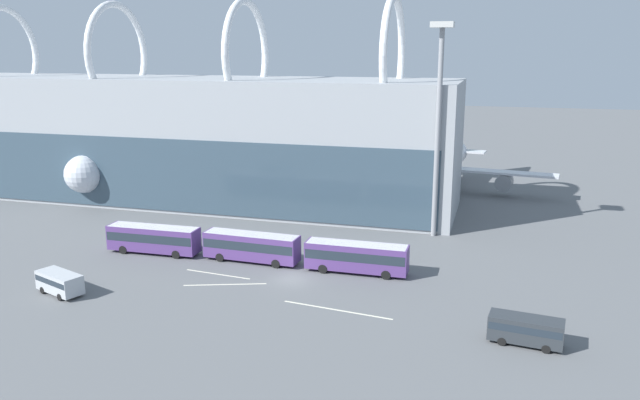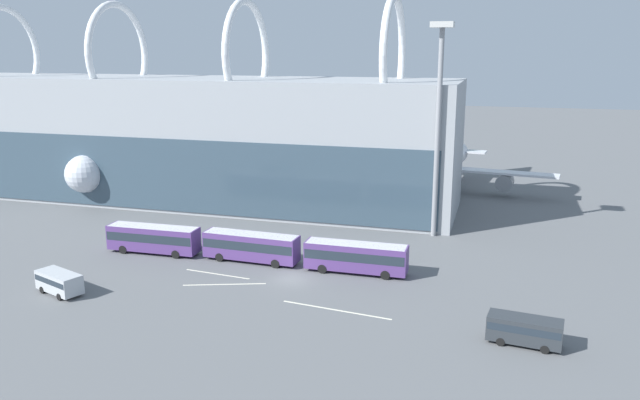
# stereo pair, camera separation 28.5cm
# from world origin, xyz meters

# --- Properties ---
(ground_plane) EXTENTS (440.00, 440.00, 0.00)m
(ground_plane) POSITION_xyz_m (0.00, 0.00, 0.00)
(ground_plane) COLOR slate
(terminal_building) EXTENTS (153.21, 20.21, 31.20)m
(terminal_building) POSITION_xyz_m (-61.91, 30.67, 10.13)
(terminal_building) COLOR #9EA3A8
(terminal_building) RESTS_ON ground_plane
(airliner_at_gate_near) EXTENTS (45.95, 43.20, 13.47)m
(airliner_at_gate_near) POSITION_xyz_m (-42.79, 39.43, 5.18)
(airliner_at_gate_near) COLOR silver
(airliner_at_gate_near) RESTS_ON ground_plane
(airliner_at_gate_far) EXTENTS (38.14, 35.18, 15.00)m
(airliner_at_gate_far) POSITION_xyz_m (10.75, 46.80, 4.79)
(airliner_at_gate_far) COLOR silver
(airliner_at_gate_far) RESTS_ON ground_plane
(shuttle_bus_0) EXTENTS (11.21, 2.85, 3.29)m
(shuttle_bus_0) POSITION_xyz_m (-18.62, 3.72, 1.93)
(shuttle_bus_0) COLOR #56387A
(shuttle_bus_0) RESTS_ON ground_plane
(shuttle_bus_1) EXTENTS (11.25, 3.03, 3.29)m
(shuttle_bus_1) POSITION_xyz_m (-6.28, 4.13, 1.93)
(shuttle_bus_1) COLOR #56387A
(shuttle_bus_1) RESTS_ON ground_plane
(shuttle_bus_2) EXTENTS (11.17, 2.72, 3.29)m
(shuttle_bus_2) POSITION_xyz_m (6.06, 3.86, 1.93)
(shuttle_bus_2) COLOR #56387A
(shuttle_bus_2) RESTS_ON ground_plane
(service_van_foreground) EXTENTS (6.14, 2.87, 2.34)m
(service_van_foreground) POSITION_xyz_m (23.20, -8.85, 1.38)
(service_van_foreground) COLOR #2D3338
(service_van_foreground) RESTS_ON ground_plane
(service_van_crossing) EXTENTS (5.65, 3.81, 2.19)m
(service_van_crossing) POSITION_xyz_m (-20.88, -10.25, 1.30)
(service_van_crossing) COLOR #B2B7BC
(service_van_crossing) RESTS_ON ground_plane
(floodlight_mast) EXTENTS (2.76, 2.76, 26.95)m
(floodlight_mast) POSITION_xyz_m (12.63, 20.26, 17.52)
(floodlight_mast) COLOR gray
(floodlight_mast) RESTS_ON ground_plane
(lane_stripe_0) EXTENTS (8.13, 3.08, 0.01)m
(lane_stripe_0) POSITION_xyz_m (-6.20, -3.39, 0.00)
(lane_stripe_0) COLOR silver
(lane_stripe_0) RESTS_ON ground_plane
(lane_stripe_1) EXTENTS (7.82, 1.04, 0.01)m
(lane_stripe_1) POSITION_xyz_m (-8.25, -0.81, 0.00)
(lane_stripe_1) COLOR silver
(lane_stripe_1) RESTS_ON ground_plane
(lane_stripe_2) EXTENTS (10.80, 1.55, 0.01)m
(lane_stripe_2) POSITION_xyz_m (6.56, -6.46, 0.00)
(lane_stripe_2) COLOR silver
(lane_stripe_2) RESTS_ON ground_plane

